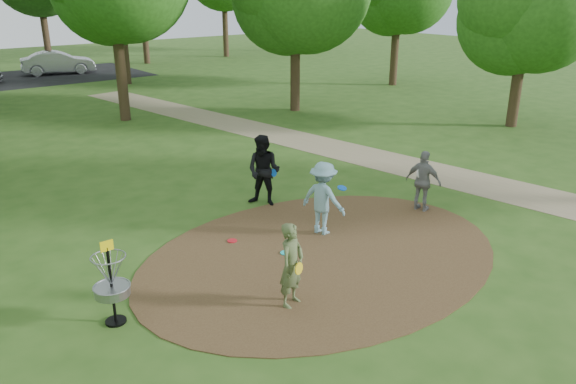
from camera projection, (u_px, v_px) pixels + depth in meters
ground at (323, 255)px, 12.06m from camera, size 100.00×100.00×0.00m
dirt_clearing at (323, 255)px, 12.06m from camera, size 8.40×8.40×0.02m
footpath at (436, 173)px, 17.32m from camera, size 7.55×39.89×0.01m
parking_lot at (28, 78)px, 35.27m from camera, size 14.00×8.00×0.01m
player_observer_with_disc at (292, 265)px, 9.92m from camera, size 0.68×0.57×1.59m
player_throwing_with_disc at (323, 198)px, 12.85m from camera, size 1.13×1.25×1.73m
player_walking_with_disc at (264, 171)px, 14.54m from camera, size 1.08×1.15×1.87m
player_waiting_with_disc at (423, 181)px, 14.19m from camera, size 0.62×1.00×1.58m
disc_ground_cyan at (285, 253)px, 12.10m from camera, size 0.22×0.22×0.02m
disc_ground_red at (232, 241)px, 12.67m from camera, size 0.22×0.22×0.02m
car_right at (58, 63)px, 36.57m from camera, size 4.76×2.59×1.49m
disc_golf_basket at (111, 277)px, 9.35m from camera, size 0.63×0.63×1.54m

